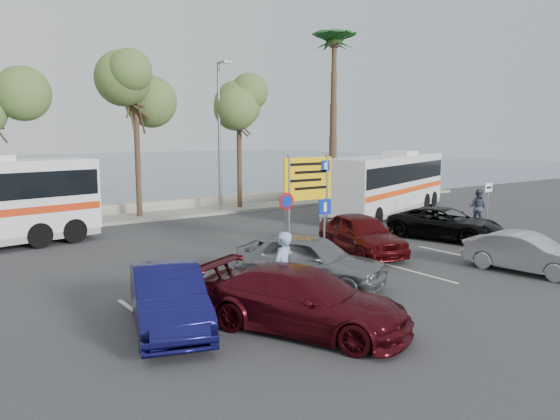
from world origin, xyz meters
TOP-DOWN VIEW (x-y plane):
  - ground at (0.00, 0.00)m, footprint 120.00×120.00m
  - kerb_strip at (0.00, 14.00)m, footprint 44.00×2.40m
  - seawall at (0.00, 16.00)m, footprint 48.00×0.80m
  - sea at (0.00, 60.00)m, footprint 140.00×140.00m
  - tree_mid at (-1.50, 14.00)m, footprint 3.20×3.20m
  - tree_right at (4.50, 14.00)m, footprint 3.20×3.20m
  - palm_tree at (11.50, 14.00)m, footprint 4.80×4.80m
  - street_lamp_right at (3.00, 13.52)m, footprint 0.45×1.15m
  - direction_sign at (1.00, 3.20)m, footprint 2.20×0.12m
  - sign_no_stop at (-0.60, 2.38)m, footprint 0.60×0.08m
  - sign_parking at (-0.20, 0.79)m, footprint 0.50×0.07m
  - sign_taxi at (9.80, 1.49)m, footprint 0.50×0.07m
  - lane_markings at (-1.14, -1.00)m, footprint 12.02×4.20m
  - coach_bus_right at (9.99, 7.69)m, footprint 10.99×6.09m
  - car_silver_a at (-1.97, -0.71)m, footprint 3.61×4.75m
  - car_blue at (-6.77, -1.59)m, footprint 2.70×4.54m
  - car_maroon at (-4.37, -3.50)m, footprint 3.96×5.23m
  - car_red at (2.16, 1.50)m, footprint 2.75×4.65m
  - suv_black at (6.96, 1.50)m, footprint 3.38×5.11m
  - car_silver_b at (4.56, -3.50)m, footprint 1.90×3.96m
  - pedestrian_near at (-3.89, -2.00)m, footprint 0.86×0.76m
  - pedestrian_far at (11.00, 2.81)m, footprint 0.87×1.00m

SIDE VIEW (x-z plane):
  - ground at x=0.00m, z-range 0.00..0.00m
  - lane_markings at x=-1.14m, z-range 0.00..0.01m
  - sea at x=0.00m, z-range 0.01..0.01m
  - kerb_strip at x=0.00m, z-range 0.00..0.15m
  - seawall at x=0.00m, z-range 0.00..0.60m
  - car_silver_b at x=4.56m, z-range 0.00..1.25m
  - suv_black at x=6.96m, z-range 0.00..1.30m
  - car_maroon at x=-4.37m, z-range 0.00..1.41m
  - car_blue at x=-6.77m, z-range 0.00..1.41m
  - car_red at x=2.16m, z-range 0.00..1.48m
  - car_silver_a at x=-1.97m, z-range 0.00..1.51m
  - pedestrian_far at x=11.00m, z-range 0.00..1.75m
  - pedestrian_near at x=-3.89m, z-range 0.00..1.98m
  - sign_taxi at x=9.80m, z-range 0.32..2.52m
  - sign_parking at x=-0.20m, z-range 0.34..2.59m
  - coach_bus_right at x=9.99m, z-range -0.12..3.27m
  - sign_no_stop at x=-0.60m, z-range 0.40..2.75m
  - direction_sign at x=1.00m, z-range 0.63..4.23m
  - street_lamp_right at x=3.00m, z-range 0.59..8.60m
  - tree_right at x=4.50m, z-range 2.47..9.87m
  - tree_mid at x=-1.50m, z-range 2.65..10.65m
  - palm_tree at x=11.50m, z-range 4.27..15.47m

